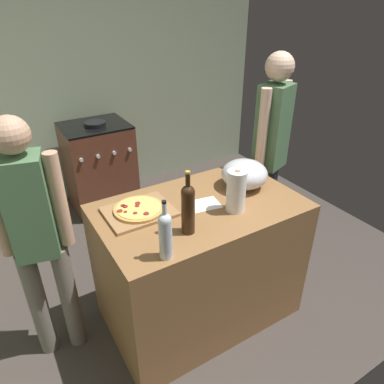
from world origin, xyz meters
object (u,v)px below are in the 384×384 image
object	(u,v)px
wine_bottle_dark	(188,207)
wine_bottle_amber	(165,234)
paper_towel_roll	(236,191)
stove	(100,166)
person_in_red	(270,148)
pizza	(139,209)
mixing_bowl	(245,174)
person_in_stripes	(36,234)

from	to	relation	value
wine_bottle_dark	wine_bottle_amber	world-z (taller)	wine_bottle_dark
paper_towel_roll	stove	bearing A→B (deg)	96.75
stove	person_in_red	size ratio (longest dim) A/B	0.56
pizza	person_in_red	bearing A→B (deg)	9.12
paper_towel_roll	wine_bottle_dark	xyz separation A→B (m)	(-0.36, -0.05, 0.03)
pizza	wine_bottle_amber	distance (m)	0.46
wine_bottle_amber	stove	distance (m)	2.30
mixing_bowl	paper_towel_roll	size ratio (longest dim) A/B	1.17
mixing_bowl	wine_bottle_dark	world-z (taller)	wine_bottle_dark
stove	pizza	bearing A→B (deg)	-99.05
wine_bottle_dark	person_in_stripes	world-z (taller)	person_in_stripes
mixing_bowl	stove	size ratio (longest dim) A/B	0.32
wine_bottle_dark	person_in_stripes	bearing A→B (deg)	149.72
pizza	paper_towel_roll	xyz separation A→B (m)	(0.52, -0.27, 0.10)
pizza	paper_towel_roll	world-z (taller)	paper_towel_roll
paper_towel_roll	person_in_red	size ratio (longest dim) A/B	0.15
paper_towel_roll	person_in_red	distance (m)	0.84
mixing_bowl	person_in_stripes	xyz separation A→B (m)	(-1.33, 0.17, -0.10)
paper_towel_roll	stove	distance (m)	2.12
person_in_stripes	wine_bottle_amber	bearing A→B (deg)	-46.63
paper_towel_roll	wine_bottle_dark	bearing A→B (deg)	-172.79
pizza	mixing_bowl	size ratio (longest dim) A/B	0.96
pizza	wine_bottle_amber	world-z (taller)	wine_bottle_amber
paper_towel_roll	person_in_red	world-z (taller)	person_in_red
person_in_red	stove	bearing A→B (deg)	121.17
mixing_bowl	person_in_red	xyz separation A→B (m)	(0.47, 0.26, 0.00)
wine_bottle_amber	person_in_red	world-z (taller)	person_in_red
wine_bottle_dark	stove	bearing A→B (deg)	86.63
wine_bottle_dark	mixing_bowl	bearing A→B (deg)	23.22
pizza	wine_bottle_dark	bearing A→B (deg)	-63.69
pizza	mixing_bowl	world-z (taller)	mixing_bowl
mixing_bowl	wine_bottle_dark	size ratio (longest dim) A/B	0.84
stove	person_in_red	bearing A→B (deg)	-58.83
pizza	wine_bottle_dark	world-z (taller)	wine_bottle_dark
pizza	paper_towel_roll	distance (m)	0.59
pizza	stove	bearing A→B (deg)	80.95
stove	person_in_red	xyz separation A→B (m)	(0.94, -1.56, 0.55)
person_in_red	mixing_bowl	bearing A→B (deg)	-151.07
wine_bottle_amber	person_in_stripes	xyz separation A→B (m)	(-0.53, 0.56, -0.15)
stove	person_in_stripes	distance (m)	1.90
wine_bottle_amber	mixing_bowl	bearing A→B (deg)	25.68
mixing_bowl	wine_bottle_dark	bearing A→B (deg)	-156.78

